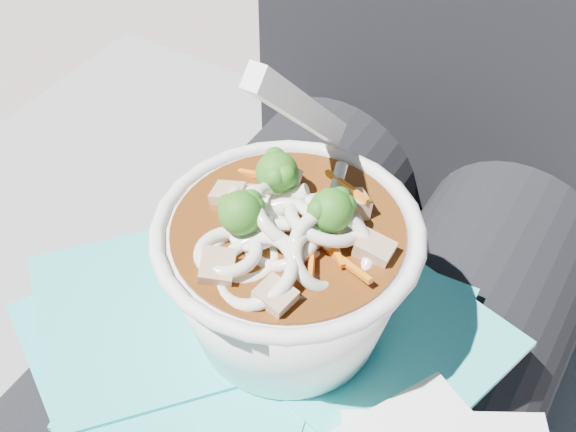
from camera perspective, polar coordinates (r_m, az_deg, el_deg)
The scene contains 4 objects.
lap at distance 0.59m, azimuth 0.49°, elevation -12.32°, with size 0.33×0.48×0.16m.
person_body at distance 0.63m, azimuth 4.75°, elevation -5.29°, with size 0.34×0.94×1.03m.
plastic_bag at distance 0.50m, azimuth -2.97°, elevation -9.95°, with size 0.34×0.30×0.02m.
udon_bowl at distance 0.46m, azimuth -0.01°, elevation -3.57°, with size 0.18×0.18×0.19m.
Camera 1 is at (0.16, -0.28, 1.06)m, focal length 50.00 mm.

